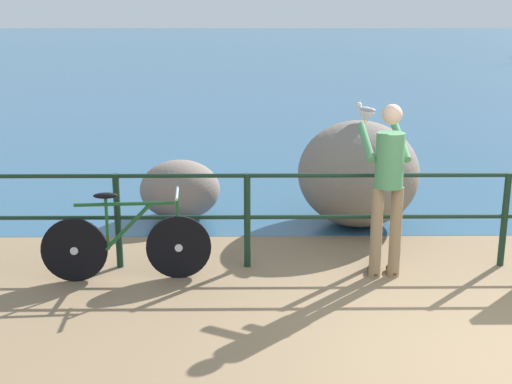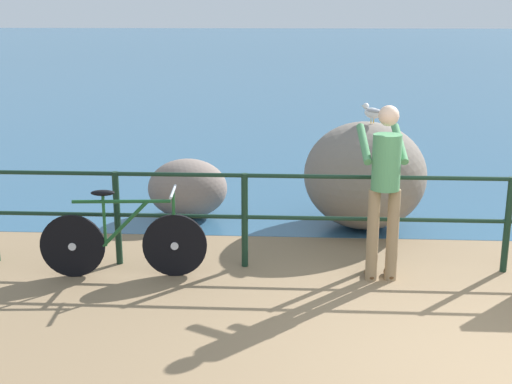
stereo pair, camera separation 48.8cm
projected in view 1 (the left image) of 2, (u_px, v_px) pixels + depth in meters
ground_plane at (305, 86)px, 24.51m from camera, size 120.00×120.00×0.10m
sea_surface at (275, 45)px, 51.69m from camera, size 120.00×90.00×0.01m
promenade_railing at (441, 209)px, 7.14m from camera, size 9.59×0.07×1.02m
bicycle at (127, 243)px, 6.83m from camera, size 1.70×0.48×0.92m
person_at_railing at (388, 183)px, 6.77m from camera, size 0.49×0.65×1.78m
breakwater_boulder_main at (358, 173)px, 8.54m from camera, size 1.51×1.59×1.33m
breakwater_boulder_left at (180, 189)px, 8.86m from camera, size 1.04×0.90×0.78m
seagull at (366, 111)px, 8.25m from camera, size 0.26×0.31×0.23m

